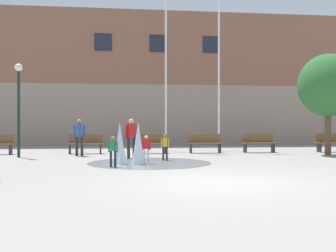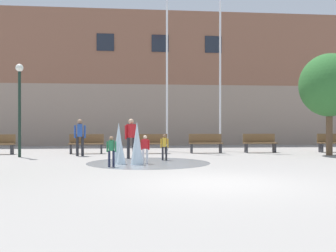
{
  "view_description": "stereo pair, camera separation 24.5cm",
  "coord_description": "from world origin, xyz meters",
  "px_view_note": "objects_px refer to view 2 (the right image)",
  "views": [
    {
      "loc": [
        -2.26,
        -8.92,
        1.36
      ],
      "look_at": [
        -0.4,
        7.24,
        1.3
      ],
      "focal_mm": 42.0,
      "sensor_mm": 36.0,
      "label": 1
    },
    {
      "loc": [
        -2.02,
        -8.95,
        1.36
      ],
      "look_at": [
        -0.4,
        7.24,
        1.3
      ],
      "focal_mm": 42.0,
      "sensor_mm": 36.0,
      "label": 2
    }
  ],
  "objects_px": {
    "park_bench_far_right": "(334,142)",
    "child_running": "(145,147)",
    "park_bench_under_left_flagpole": "(151,143)",
    "adult_near_bench": "(80,134)",
    "child_in_fountain": "(111,149)",
    "teen_by_trashcan": "(131,135)",
    "street_tree_near_building": "(329,85)",
    "park_bench_under_right_flagpole": "(206,143)",
    "lamp_post_left_lane": "(20,96)",
    "child_with_pink_shirt": "(164,145)",
    "park_bench_left_of_flagpoles": "(86,143)",
    "flagpole_left": "(167,58)",
    "park_bench_near_trashcan": "(260,143)",
    "flagpole_right": "(221,58)"
  },
  "relations": [
    {
      "from": "flagpole_left",
      "to": "child_with_pink_shirt",
      "type": "bearing_deg",
      "value": -96.93
    },
    {
      "from": "lamp_post_left_lane",
      "to": "street_tree_near_building",
      "type": "relative_size",
      "value": 0.86
    },
    {
      "from": "park_bench_near_trashcan",
      "to": "adult_near_bench",
      "type": "height_order",
      "value": "adult_near_bench"
    },
    {
      "from": "park_bench_under_right_flagpole",
      "to": "child_running",
      "type": "relative_size",
      "value": 1.62
    },
    {
      "from": "child_in_fountain",
      "to": "street_tree_near_building",
      "type": "xyz_separation_m",
      "value": [
        9.38,
        3.89,
        2.51
      ]
    },
    {
      "from": "park_bench_far_right",
      "to": "park_bench_under_right_flagpole",
      "type": "bearing_deg",
      "value": 178.87
    },
    {
      "from": "child_in_fountain",
      "to": "street_tree_near_building",
      "type": "height_order",
      "value": "street_tree_near_building"
    },
    {
      "from": "park_bench_far_right",
      "to": "child_running",
      "type": "relative_size",
      "value": 1.62
    },
    {
      "from": "teen_by_trashcan",
      "to": "park_bench_under_right_flagpole",
      "type": "bearing_deg",
      "value": -94.48
    },
    {
      "from": "park_bench_far_right",
      "to": "child_in_fountain",
      "type": "bearing_deg",
      "value": -151.59
    },
    {
      "from": "park_bench_left_of_flagpoles",
      "to": "street_tree_near_building",
      "type": "distance_m",
      "value": 11.3
    },
    {
      "from": "park_bench_far_right",
      "to": "child_with_pink_shirt",
      "type": "distance_m",
      "value": 9.39
    },
    {
      "from": "park_bench_left_of_flagpoles",
      "to": "park_bench_under_right_flagpole",
      "type": "xyz_separation_m",
      "value": [
        5.64,
        -0.11,
        0.0
      ]
    },
    {
      "from": "park_bench_near_trashcan",
      "to": "lamp_post_left_lane",
      "type": "xyz_separation_m",
      "value": [
        -10.86,
        -1.61,
        2.06
      ]
    },
    {
      "from": "park_bench_under_left_flagpole",
      "to": "adult_near_bench",
      "type": "distance_m",
      "value": 3.39
    },
    {
      "from": "park_bench_left_of_flagpoles",
      "to": "park_bench_under_left_flagpole",
      "type": "relative_size",
      "value": 1.0
    },
    {
      "from": "park_bench_left_of_flagpoles",
      "to": "flagpole_left",
      "type": "bearing_deg",
      "value": 17.95
    },
    {
      "from": "park_bench_far_right",
      "to": "flagpole_left",
      "type": "distance_m",
      "value": 9.25
    },
    {
      "from": "park_bench_left_of_flagpoles",
      "to": "park_bench_under_right_flagpole",
      "type": "distance_m",
      "value": 5.64
    },
    {
      "from": "park_bench_near_trashcan",
      "to": "flagpole_left",
      "type": "distance_m",
      "value": 6.25
    },
    {
      "from": "park_bench_under_left_flagpole",
      "to": "street_tree_near_building",
      "type": "height_order",
      "value": "street_tree_near_building"
    },
    {
      "from": "park_bench_far_right",
      "to": "child_in_fountain",
      "type": "xyz_separation_m",
      "value": [
        -10.6,
        -5.73,
        0.1
      ]
    },
    {
      "from": "park_bench_near_trashcan",
      "to": "park_bench_under_left_flagpole",
      "type": "bearing_deg",
      "value": -179.64
    },
    {
      "from": "teen_by_trashcan",
      "to": "child_in_fountain",
      "type": "xyz_separation_m",
      "value": [
        -0.65,
        -3.07,
        -0.35
      ]
    },
    {
      "from": "park_bench_under_left_flagpole",
      "to": "child_in_fountain",
      "type": "xyz_separation_m",
      "value": [
        -1.58,
        -5.82,
        0.1
      ]
    },
    {
      "from": "adult_near_bench",
      "to": "child_running",
      "type": "bearing_deg",
      "value": 33.15
    },
    {
      "from": "child_in_fountain",
      "to": "flagpole_left",
      "type": "relative_size",
      "value": 0.11
    },
    {
      "from": "park_bench_far_right",
      "to": "teen_by_trashcan",
      "type": "height_order",
      "value": "teen_by_trashcan"
    },
    {
      "from": "park_bench_left_of_flagpoles",
      "to": "lamp_post_left_lane",
      "type": "xyz_separation_m",
      "value": [
        -2.56,
        -1.73,
        2.06
      ]
    },
    {
      "from": "flagpole_left",
      "to": "flagpole_right",
      "type": "xyz_separation_m",
      "value": [
        2.76,
        0.0,
        0.04
      ]
    },
    {
      "from": "park_bench_near_trashcan",
      "to": "adult_near_bench",
      "type": "relative_size",
      "value": 1.01
    },
    {
      "from": "park_bench_under_left_flagpole",
      "to": "child_with_pink_shirt",
      "type": "distance_m",
      "value": 3.64
    },
    {
      "from": "park_bench_far_right",
      "to": "street_tree_near_building",
      "type": "height_order",
      "value": "street_tree_near_building"
    },
    {
      "from": "street_tree_near_building",
      "to": "lamp_post_left_lane",
      "type": "bearing_deg",
      "value": 178.5
    },
    {
      "from": "child_with_pink_shirt",
      "to": "child_in_fountain",
      "type": "bearing_deg",
      "value": -28.53
    },
    {
      "from": "lamp_post_left_lane",
      "to": "park_bench_left_of_flagpoles",
      "type": "bearing_deg",
      "value": 34.02
    },
    {
      "from": "child_in_fountain",
      "to": "lamp_post_left_lane",
      "type": "xyz_separation_m",
      "value": [
        -3.98,
        4.24,
        1.96
      ]
    },
    {
      "from": "park_bench_left_of_flagpoles",
      "to": "flagpole_left",
      "type": "xyz_separation_m",
      "value": [
        3.94,
        1.28,
        4.25
      ]
    },
    {
      "from": "teen_by_trashcan",
      "to": "park_bench_far_right",
      "type": "bearing_deg",
      "value": -117.44
    },
    {
      "from": "child_with_pink_shirt",
      "to": "park_bench_under_left_flagpole",
      "type": "bearing_deg",
      "value": -162.49
    },
    {
      "from": "park_bench_far_right",
      "to": "child_running",
      "type": "distance_m",
      "value": 10.61
    },
    {
      "from": "teen_by_trashcan",
      "to": "child_running",
      "type": "relative_size",
      "value": 1.61
    },
    {
      "from": "park_bench_under_right_flagpole",
      "to": "park_bench_far_right",
      "type": "distance_m",
      "value": 6.38
    },
    {
      "from": "street_tree_near_building",
      "to": "teen_by_trashcan",
      "type": "bearing_deg",
      "value": -174.62
    },
    {
      "from": "child_with_pink_shirt",
      "to": "adult_near_bench",
      "type": "height_order",
      "value": "adult_near_bench"
    },
    {
      "from": "park_bench_left_of_flagpoles",
      "to": "flagpole_left",
      "type": "height_order",
      "value": "flagpole_left"
    },
    {
      "from": "park_bench_left_of_flagpoles",
      "to": "park_bench_under_left_flagpole",
      "type": "xyz_separation_m",
      "value": [
        3.0,
        -0.15,
        0.0
      ]
    },
    {
      "from": "park_bench_under_right_flagpole",
      "to": "teen_by_trashcan",
      "type": "height_order",
      "value": "teen_by_trashcan"
    },
    {
      "from": "park_bench_near_trashcan",
      "to": "flagpole_right",
      "type": "relative_size",
      "value": 0.18
    },
    {
      "from": "child_with_pink_shirt",
      "to": "adult_near_bench",
      "type": "distance_m",
      "value": 4.23
    }
  ]
}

